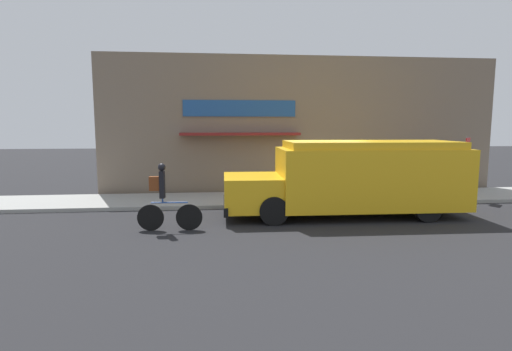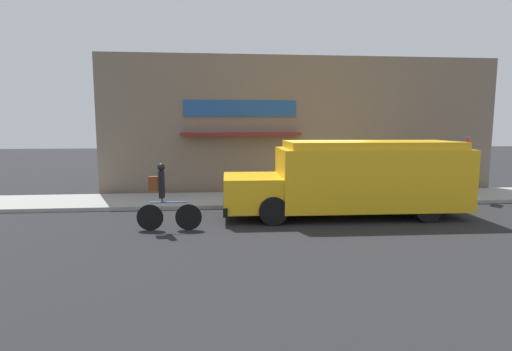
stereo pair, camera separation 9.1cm
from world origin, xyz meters
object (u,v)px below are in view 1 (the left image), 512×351
Objects in this scene: cyclist at (165,199)px; school_bus at (355,177)px; stop_sign_post at (467,156)px; trash_bin at (271,185)px.

school_bus is at bearing 15.62° from cyclist.
trash_bin is (-6.95, 0.61, -1.00)m from stop_sign_post.
stop_sign_post reaches higher than cyclist.
cyclist is 5.01m from trash_bin.
stop_sign_post is at bearing -5.04° from trash_bin.
stop_sign_post is 7.05m from trash_bin.
school_bus is 4.06× the size of cyclist.
trash_bin is (3.27, 3.79, -0.24)m from cyclist.
school_bus is at bearing -157.37° from stop_sign_post.
school_bus is 3.26× the size of stop_sign_post.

